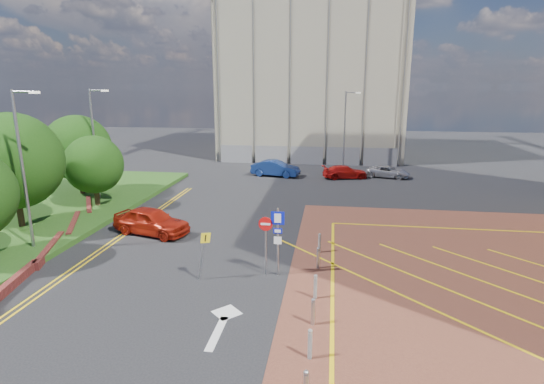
% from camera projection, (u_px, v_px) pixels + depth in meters
% --- Properties ---
extents(ground, '(140.00, 140.00, 0.00)m').
position_uv_depth(ground, '(263.00, 284.00, 18.58)').
color(ground, black).
rests_on(ground, ground).
extents(retaining_wall, '(6.06, 20.33, 0.40)m').
position_uv_depth(retaining_wall, '(46.00, 249.00, 22.07)').
color(retaining_wall, maroon).
rests_on(retaining_wall, ground).
extents(tree_b, '(5.60, 5.60, 6.74)m').
position_uv_depth(tree_b, '(13.00, 161.00, 24.49)').
color(tree_b, '#3D2B1C').
rests_on(tree_b, grass_bed).
extents(tree_c, '(4.00, 4.00, 4.90)m').
position_uv_depth(tree_c, '(94.00, 165.00, 29.27)').
color(tree_c, '#3D2B1C').
rests_on(tree_c, grass_bed).
extents(tree_d, '(5.00, 5.00, 6.08)m').
position_uv_depth(tree_d, '(78.00, 148.00, 32.40)').
color(tree_d, '#3D2B1C').
rests_on(tree_d, grass_bed).
extents(lamp_left_near, '(1.53, 0.16, 8.00)m').
position_uv_depth(lamp_left_near, '(23.00, 164.00, 21.08)').
color(lamp_left_near, '#9EA0A8').
rests_on(lamp_left_near, grass_bed).
extents(lamp_left_far, '(1.53, 0.16, 8.00)m').
position_uv_depth(lamp_left_far, '(95.00, 140.00, 30.96)').
color(lamp_left_far, '#9EA0A8').
rests_on(lamp_left_far, grass_bed).
extents(lamp_back, '(1.53, 0.16, 8.00)m').
position_uv_depth(lamp_back, '(345.00, 127.00, 43.88)').
color(lamp_back, '#9EA0A8').
rests_on(lamp_back, ground).
extents(sign_cluster, '(1.17, 0.12, 3.20)m').
position_uv_depth(sign_cluster, '(273.00, 235.00, 19.01)').
color(sign_cluster, '#9EA0A8').
rests_on(sign_cluster, ground).
extents(warning_sign, '(0.63, 0.39, 2.25)m').
position_uv_depth(warning_sign, '(203.00, 250.00, 18.65)').
color(warning_sign, '#9EA0A8').
rests_on(warning_sign, ground).
extents(bollard_row, '(0.14, 11.14, 0.90)m').
position_uv_depth(bollard_row, '(315.00, 296.00, 16.55)').
color(bollard_row, '#9EA0A8').
rests_on(bollard_row, forecourt).
extents(construction_building, '(21.20, 19.20, 22.00)m').
position_uv_depth(construction_building, '(313.00, 66.00, 54.37)').
color(construction_building, '#A19983').
rests_on(construction_building, ground).
extents(construction_fence, '(21.60, 0.06, 2.00)m').
position_uv_depth(construction_fence, '(316.00, 156.00, 47.03)').
color(construction_fence, gray).
rests_on(construction_fence, ground).
extents(car_red_left, '(4.96, 3.05, 1.58)m').
position_uv_depth(car_red_left, '(151.00, 221.00, 24.76)').
color(car_red_left, '#A71E0E').
rests_on(car_red_left, ground).
extents(car_blue_back, '(4.87, 2.43, 1.53)m').
position_uv_depth(car_blue_back, '(275.00, 168.00, 40.96)').
color(car_blue_back, navy).
rests_on(car_blue_back, ground).
extents(car_red_back, '(4.50, 2.71, 1.22)m').
position_uv_depth(car_red_back, '(345.00, 172.00, 40.00)').
color(car_red_back, '#B4110F').
rests_on(car_red_back, ground).
extents(car_silver_back, '(4.34, 2.82, 1.11)m').
position_uv_depth(car_silver_back, '(388.00, 172.00, 40.43)').
color(car_silver_back, '#B1B0B7').
rests_on(car_silver_back, ground).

